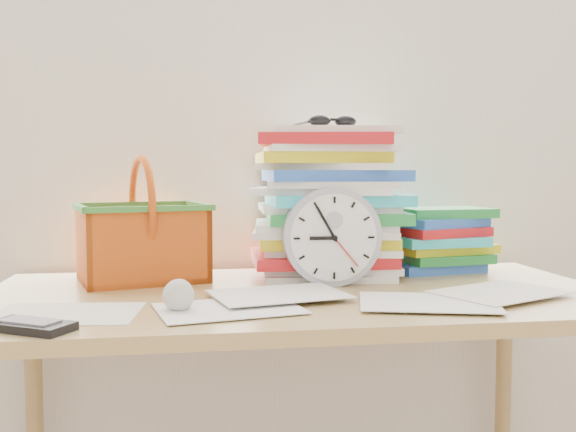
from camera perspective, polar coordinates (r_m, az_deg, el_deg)
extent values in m
cube|color=silver|center=(1.85, -1.01, 14.29)|extent=(4.00, 0.04, 2.70)
cube|color=white|center=(1.82, -0.92, 12.86)|extent=(2.40, 0.01, 2.50)
cube|color=#A7894E|center=(1.45, 1.16, -7.28)|extent=(1.40, 0.70, 0.03)
cylinder|color=#A7894E|center=(1.87, -21.58, -16.91)|extent=(0.04, 0.04, 0.72)
cylinder|color=#A7894E|center=(2.04, 18.57, -15.11)|extent=(0.04, 0.04, 0.72)
cylinder|color=#A5A7B7|center=(1.51, 3.92, -1.85)|extent=(0.23, 0.05, 0.23)
sphere|color=silver|center=(1.26, -9.73, -6.95)|extent=(0.06, 0.06, 0.06)
cube|color=black|center=(1.19, -21.94, -9.07)|extent=(0.16, 0.13, 0.01)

